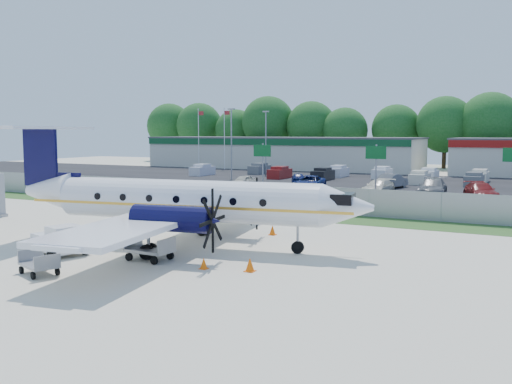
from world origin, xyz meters
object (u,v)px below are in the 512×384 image
at_px(aircraft, 180,200).
at_px(pushback_tug, 60,240).
at_px(baggage_cart_far, 39,264).
at_px(baggage_cart_near, 150,249).

bearing_deg(aircraft, pushback_tug, -131.95).
relative_size(pushback_tug, baggage_cart_far, 1.45).
height_order(pushback_tug, baggage_cart_near, pushback_tug).
distance_m(pushback_tug, baggage_cart_near, 4.85).
distance_m(pushback_tug, baggage_cart_far, 4.05).
bearing_deg(pushback_tug, aircraft, 48.05).
bearing_deg(aircraft, baggage_cart_near, -79.22).
distance_m(baggage_cart_near, baggage_cart_far, 5.02).
bearing_deg(pushback_tug, baggage_cart_far, -56.27).
relative_size(aircraft, baggage_cart_far, 9.72).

